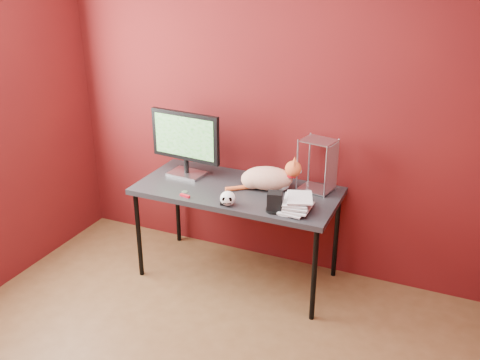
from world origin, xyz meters
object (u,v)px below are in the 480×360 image
at_px(desk, 237,195).
at_px(monitor, 185,141).
at_px(book_stack, 289,129).
at_px(speaker, 275,203).
at_px(skull_mug, 228,198).
at_px(cat, 268,178).

height_order(desk, monitor, monitor).
distance_m(desk, book_stack, 0.78).
bearing_deg(speaker, monitor, 145.26).
relative_size(skull_mug, speaker, 0.82).
bearing_deg(monitor, book_stack, -10.60).
height_order(skull_mug, speaker, speaker).
distance_m(monitor, skull_mug, 0.69).
bearing_deg(skull_mug, monitor, 127.29).
distance_m(monitor, speaker, 0.94).
bearing_deg(speaker, skull_mug, 174.25).
height_order(desk, cat, cat).
height_order(speaker, book_stack, book_stack).
distance_m(desk, speaker, 0.47).
relative_size(cat, speaker, 3.75).
distance_m(desk, cat, 0.27).
xyz_separation_m(skull_mug, speaker, (0.33, 0.05, 0.01)).
distance_m(skull_mug, speaker, 0.33).
relative_size(desk, monitor, 2.54).
bearing_deg(desk, book_stack, -21.77).
xyz_separation_m(monitor, skull_mug, (0.53, -0.37, -0.23)).
bearing_deg(cat, monitor, 166.60).
bearing_deg(book_stack, cat, 131.76).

